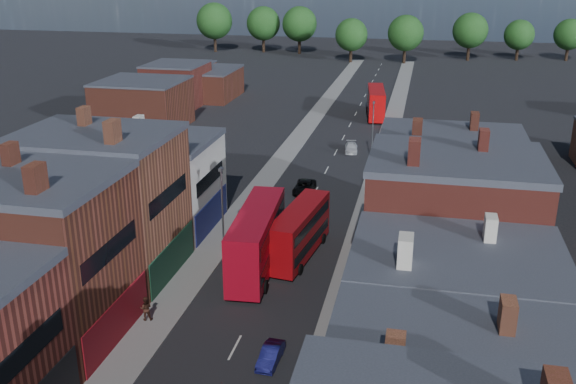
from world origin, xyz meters
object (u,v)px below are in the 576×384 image
at_px(car_2, 304,187).
at_px(bus_2, 376,102).
at_px(ped_1, 146,308).
at_px(ped_3, 307,357).
at_px(bus_1, 300,231).
at_px(car_1, 271,355).
at_px(bus_0, 257,239).
at_px(car_3, 351,148).

bearing_deg(car_2, bus_2, 82.46).
height_order(ped_1, ped_3, ped_1).
bearing_deg(bus_2, ped_3, -95.47).
bearing_deg(ped_1, bus_1, -140.33).
height_order(car_2, ped_3, ped_3).
height_order(bus_1, car_2, bus_1).
bearing_deg(car_1, bus_0, 111.07).
bearing_deg(car_3, car_1, -96.16).
xyz_separation_m(bus_1, car_1, (1.28, -16.12, -1.89)).
bearing_deg(car_1, ped_3, -5.53).
xyz_separation_m(bus_2, ped_3, (1.80, -71.53, -1.56)).
bearing_deg(bus_0, ped_1, -124.53).
xyz_separation_m(bus_0, bus_2, (5.00, 58.39, -0.28)).
relative_size(bus_2, car_2, 2.43).
bearing_deg(ped_3, car_2, 18.05).
xyz_separation_m(bus_1, bus_2, (2.00, 55.06, 0.15)).
bearing_deg(bus_1, bus_0, -124.54).
bearing_deg(bus_1, car_3, 96.63).
bearing_deg(car_3, bus_1, -97.90).
bearing_deg(bus_2, bus_1, -99.00).
xyz_separation_m(car_2, ped_3, (6.50, -32.90, 0.38)).
xyz_separation_m(bus_0, ped_3, (6.80, -13.15, -1.84)).
xyz_separation_m(bus_1, ped_3, (3.80, -16.47, -1.41)).
xyz_separation_m(bus_1, ped_1, (-8.78, -13.05, -1.39)).
bearing_deg(ped_1, bus_2, -115.40).
distance_m(bus_2, car_2, 38.97).
bearing_deg(ped_1, car_2, -118.06).
xyz_separation_m(car_2, ped_1, (-6.08, -29.48, 0.40)).
bearing_deg(car_3, ped_1, -108.25).
distance_m(bus_0, ped_1, 11.46).
height_order(bus_0, bus_2, bus_0).
bearing_deg(car_1, bus_2, 91.98).
height_order(bus_1, ped_1, bus_1).
bearing_deg(car_3, car_2, -107.47).
bearing_deg(bus_1, car_2, 106.82).
height_order(bus_0, ped_1, bus_0).
height_order(bus_2, car_2, bus_2).
relative_size(bus_2, car_1, 3.40).
distance_m(ped_1, ped_3, 13.04).
xyz_separation_m(bus_2, car_2, (-4.70, -38.63, -1.95)).
xyz_separation_m(bus_0, car_1, (4.28, -12.79, -2.33)).
distance_m(bus_0, ped_3, 14.91).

